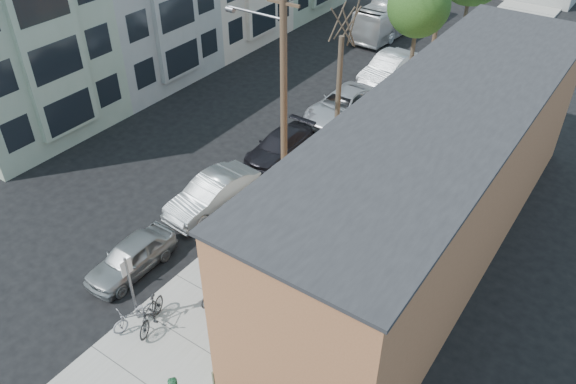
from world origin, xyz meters
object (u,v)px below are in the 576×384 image
Objects in this scene: parked_bike_b at (135,315)px; bus at (396,13)px; patron_grey at (279,294)px; car_0 at (131,257)px; tree_leafy_mid at (419,6)px; car_1 at (213,194)px; car_2 at (279,146)px; parking_meter_far at (324,143)px; sign_post at (130,283)px; car_3 at (343,105)px; patio_chair_a at (234,337)px; cyclist at (218,278)px; tree_bare at (338,102)px; patio_chair_b at (249,329)px; parking_meter_near at (204,241)px; car_4 at (389,68)px; parked_bike_a at (151,313)px; utility_pole_near at (282,88)px.

parked_bike_b is 0.18× the size of bus.
patron_grey reaches higher than car_0.
tree_leafy_mid reaches higher than bus.
car_2 is (-0.00, 4.99, -0.12)m from car_1.
car_0 is (-1.94, -10.75, -0.33)m from parking_meter_far.
car_3 is at bearing 95.31° from sign_post.
patio_chair_a is 0.48× the size of cyclist.
tree_bare is at bearing -70.78° from bus.
patio_chair_b is 0.52× the size of parked_bike_b.
tree_leafy_mid is 20.11m from patio_chair_b.
parking_meter_near is 18.76m from car_4.
car_1 reaches higher than car_3.
car_4 is (-2.20, 22.28, 0.14)m from parked_bike_a.
utility_pole_near reaches higher than car_4.
car_3 is (-2.00, -4.06, -4.74)m from tree_leafy_mid.
utility_pole_near is at bearing -80.10° from car_4.
parked_bike_a is (0.75, -3.58, -0.28)m from parking_meter_near.
car_4 is at bearing 96.65° from utility_pole_near.
patio_chair_b is at bearing 3.06° from patron_grey.
car_4 is at bearing 141.05° from tree_leafy_mid.
cyclist is 3.82m from car_0.
sign_post is 4.97m from patron_grey.
parking_meter_far reaches higher than patio_chair_a.
cyclist is 20.25m from car_4.
patio_chair_a is 0.17× the size of car_4.
sign_post is 2.26× the size of parking_meter_far.
patron_grey is 6.77m from car_1.
car_2 is at bearing -89.31° from car_4.
car_0 reaches higher than patio_chair_a.
bus is at bearing 111.45° from parked_bike_b.
parked_bike_a is (0.65, 0.07, -1.13)m from sign_post.
parking_meter_far is at bearing 102.19° from patio_chair_b.
tree_leafy_mid is 1.53× the size of car_1.
utility_pole_near reaches higher than patio_chair_a.
tree_bare reaches higher than patio_chair_b.
patio_chair_a is 1.00× the size of patio_chair_b.
sign_post is at bearing -90.27° from utility_pole_near.
parking_meter_far is at bearing 77.45° from car_1.
tree_bare is at bearing 76.08° from car_0.
car_2 is (-2.08, 2.64, -4.77)m from utility_pole_near.
tree_leafy_mid is (0.00, 8.21, 2.20)m from tree_bare.
tree_bare is 0.89× the size of tree_leafy_mid.
car_0 is (-5.89, -1.38, -0.34)m from patron_grey.
parking_meter_near is 7.94m from car_2.
car_1 is (-1.94, -6.04, -0.23)m from parking_meter_far.
sign_post is at bearing -89.54° from parking_meter_far.
car_2 is 11.02m from car_4.
sign_post is 30.91m from bus.
parked_bike_b is (-3.68, -3.26, -0.40)m from patron_grey.
car_0 is at bearing 171.32° from patio_chair_b.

